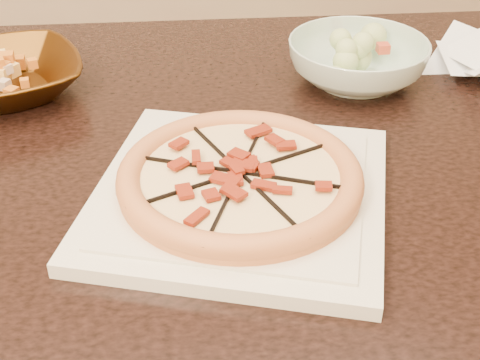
# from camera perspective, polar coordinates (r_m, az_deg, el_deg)

# --- Properties ---
(dining_table) EXTENTS (1.42, 0.94, 0.75)m
(dining_table) POSITION_cam_1_polar(r_m,az_deg,el_deg) (0.96, -8.31, -2.17)
(dining_table) COLOR black
(dining_table) RESTS_ON floor
(plate) EXTENTS (0.42, 0.42, 0.02)m
(plate) POSITION_cam_1_polar(r_m,az_deg,el_deg) (0.78, -0.00, -1.18)
(plate) COLOR beige
(plate) RESTS_ON dining_table
(pizza) EXTENTS (0.28, 0.28, 0.03)m
(pizza) POSITION_cam_1_polar(r_m,az_deg,el_deg) (0.77, -0.00, 0.25)
(pizza) COLOR #AC703A
(pizza) RESTS_ON plate
(bronze_bowl) EXTENTS (0.28, 0.28, 0.06)m
(bronze_bowl) POSITION_cam_1_polar(r_m,az_deg,el_deg) (1.07, -19.43, 8.23)
(bronze_bowl) COLOR #4B2B0C
(bronze_bowl) RESTS_ON dining_table
(salad_bowl) EXTENTS (0.28, 0.28, 0.07)m
(salad_bowl) POSITION_cam_1_polar(r_m,az_deg,el_deg) (1.06, 9.97, 9.90)
(salad_bowl) COLOR #B4CEBE
(salad_bowl) RESTS_ON dining_table
(salad) EXTENTS (0.08, 0.12, 0.04)m
(salad) POSITION_cam_1_polar(r_m,az_deg,el_deg) (1.04, 10.20, 12.48)
(salad) COLOR #B7CE76
(salad) RESTS_ON salad_bowl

